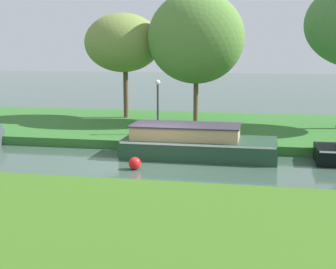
% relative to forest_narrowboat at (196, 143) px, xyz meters
% --- Properties ---
extents(ground_plane, '(120.00, 120.00, 0.00)m').
position_rel_forest_narrowboat_xyz_m(ground_plane, '(-1.41, -1.20, -0.59)').
color(ground_plane, '#395345').
extents(riverbank_far, '(72.00, 10.00, 0.40)m').
position_rel_forest_narrowboat_xyz_m(riverbank_far, '(-1.41, 5.80, -0.39)').
color(riverbank_far, '#316C2A').
rests_on(riverbank_far, ground_plane).
extents(riverbank_near, '(72.00, 10.00, 0.40)m').
position_rel_forest_narrowboat_xyz_m(riverbank_near, '(-1.41, -10.20, -0.39)').
color(riverbank_near, '#3B6A1D').
rests_on(riverbank_near, ground_plane).
extents(forest_narrowboat, '(6.21, 2.42, 1.35)m').
position_rel_forest_narrowboat_xyz_m(forest_narrowboat, '(0.00, 0.00, 0.00)').
color(forest_narrowboat, '#21422C').
rests_on(forest_narrowboat, ground_plane).
extents(willow_tree_left, '(4.26, 3.59, 5.84)m').
position_rel_forest_narrowboat_xyz_m(willow_tree_left, '(-5.08, 7.14, 4.03)').
color(willow_tree_left, brown).
rests_on(willow_tree_left, riverbank_far).
extents(willow_tree_centre, '(5.03, 3.81, 6.87)m').
position_rel_forest_narrowboat_xyz_m(willow_tree_centre, '(-0.89, 6.23, 4.30)').
color(willow_tree_centre, brown).
rests_on(willow_tree_centre, riverbank_far).
extents(lamp_post, '(0.24, 0.24, 2.56)m').
position_rel_forest_narrowboat_xyz_m(lamp_post, '(-2.15, 2.64, 1.45)').
color(lamp_post, '#333338').
rests_on(lamp_post, riverbank_far).
extents(mooring_post_near, '(0.15, 0.15, 0.65)m').
position_rel_forest_narrowboat_xyz_m(mooring_post_near, '(0.55, 1.44, 0.14)').
color(mooring_post_near, '#53322B').
rests_on(mooring_post_near, riverbank_far).
extents(channel_buoy, '(0.47, 0.47, 0.47)m').
position_rel_forest_narrowboat_xyz_m(channel_buoy, '(-1.95, -2.47, -0.35)').
color(channel_buoy, red).
rests_on(channel_buoy, ground_plane).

